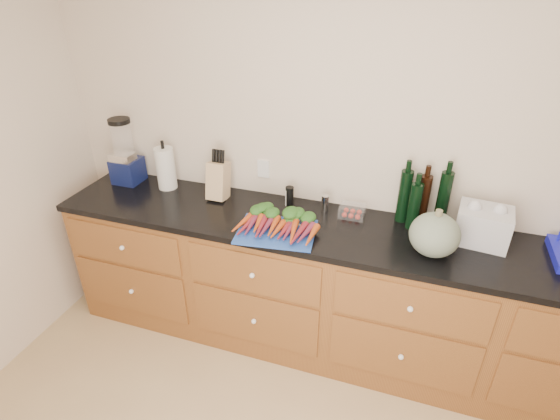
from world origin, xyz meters
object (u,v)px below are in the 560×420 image
(squash, at_px, (435,235))
(paper_towel, at_px, (166,168))
(tomato_box, at_px, (352,211))
(cutting_board, at_px, (276,232))
(carrots, at_px, (278,224))
(knife_block, at_px, (218,181))
(blender_appliance, at_px, (125,155))

(squash, distance_m, paper_towel, 1.80)
(tomato_box, bearing_deg, paper_towel, -179.56)
(cutting_board, distance_m, squash, 0.87)
(cutting_board, relative_size, carrots, 0.95)
(cutting_board, xyz_separation_m, knife_block, (-0.51, 0.30, 0.12))
(cutting_board, bearing_deg, knife_block, 149.46)
(cutting_board, distance_m, knife_block, 0.60)
(carrots, xyz_separation_m, squash, (0.86, 0.03, 0.08))
(carrots, relative_size, blender_appliance, 1.02)
(carrots, distance_m, knife_block, 0.58)
(cutting_board, distance_m, carrots, 0.05)
(carrots, bearing_deg, blender_appliance, 167.15)
(squash, bearing_deg, knife_block, 170.43)
(carrots, bearing_deg, paper_towel, 162.79)
(cutting_board, distance_m, tomato_box, 0.51)
(knife_block, bearing_deg, carrots, -27.38)
(squash, distance_m, tomato_box, 0.55)
(paper_towel, relative_size, tomato_box, 1.89)
(squash, height_order, tomato_box, squash)
(squash, height_order, paper_towel, paper_towel)
(carrots, distance_m, squash, 0.87)
(blender_appliance, xyz_separation_m, tomato_box, (1.61, 0.01, -0.17))
(carrots, bearing_deg, cutting_board, -90.00)
(squash, distance_m, knife_block, 1.39)
(carrots, bearing_deg, tomato_box, 37.42)
(cutting_board, bearing_deg, squash, 4.54)
(tomato_box, bearing_deg, cutting_board, -139.28)
(carrots, relative_size, knife_block, 1.91)
(knife_block, distance_m, tomato_box, 0.90)
(paper_towel, height_order, tomato_box, paper_towel)
(paper_towel, xyz_separation_m, knife_block, (0.41, -0.02, -0.02))
(paper_towel, distance_m, tomato_box, 1.30)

